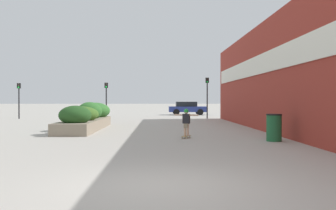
% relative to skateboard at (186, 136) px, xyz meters
% --- Properties ---
extents(ground_plane, '(300.00, 300.00, 0.00)m').
position_rel_skateboard_xyz_m(ground_plane, '(-1.10, -8.83, -0.07)').
color(ground_plane, '#ADA89E').
extents(building_wall_right, '(0.67, 32.63, 5.69)m').
position_rel_skateboard_xyz_m(building_wall_right, '(4.52, 0.30, 2.78)').
color(building_wall_right, maroon).
rests_on(building_wall_right, ground_plane).
extents(planter_box, '(1.92, 8.36, 1.50)m').
position_rel_skateboard_xyz_m(planter_box, '(-5.21, 5.23, 0.58)').
color(planter_box, gray).
rests_on(planter_box, ground_plane).
extents(skateboard, '(0.49, 0.72, 0.10)m').
position_rel_skateboard_xyz_m(skateboard, '(0.00, 0.00, 0.00)').
color(skateboard, olive).
rests_on(skateboard, ground_plane).
extents(skateboarder, '(1.00, 0.53, 1.15)m').
position_rel_skateboard_xyz_m(skateboarder, '(0.00, 0.00, 0.72)').
color(skateboarder, tan).
rests_on(skateboarder, skateboard).
extents(trash_bin, '(0.62, 0.62, 1.08)m').
position_rel_skateboard_xyz_m(trash_bin, '(3.38, -1.26, 0.47)').
color(trash_bin, '#1E5B33').
rests_on(trash_bin, ground_plane).
extents(car_leftmost, '(4.37, 1.99, 1.64)m').
position_rel_skateboard_xyz_m(car_leftmost, '(11.43, 20.49, 0.78)').
color(car_leftmost, '#BCBCC1').
rests_on(car_leftmost, ground_plane).
extents(car_center_left, '(4.10, 2.06, 1.43)m').
position_rel_skateboard_xyz_m(car_center_left, '(1.95, 24.71, 0.69)').
color(car_center_left, navy).
rests_on(car_center_left, ground_plane).
extents(traffic_light_left, '(0.28, 0.30, 3.12)m').
position_rel_skateboard_xyz_m(traffic_light_left, '(-5.69, 16.45, 2.08)').
color(traffic_light_left, black).
rests_on(traffic_light_left, ground_plane).
extents(traffic_light_right, '(0.28, 0.30, 3.56)m').
position_rel_skateboard_xyz_m(traffic_light_right, '(3.06, 16.51, 2.35)').
color(traffic_light_right, black).
rests_on(traffic_light_right, ground_plane).
extents(traffic_light_far_left, '(0.28, 0.30, 3.08)m').
position_rel_skateboard_xyz_m(traffic_light_far_left, '(-13.21, 16.62, 2.05)').
color(traffic_light_far_left, black).
rests_on(traffic_light_far_left, ground_plane).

